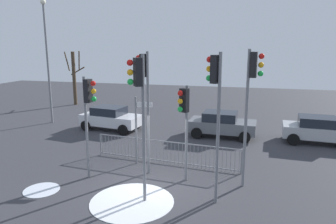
{
  "coord_description": "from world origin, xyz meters",
  "views": [
    {
      "loc": [
        3.44,
        -10.94,
        5.29
      ],
      "look_at": [
        0.07,
        2.29,
        2.39
      ],
      "focal_mm": 33.79,
      "sensor_mm": 36.0,
      "label": 1
    }
  ],
  "objects_px": {
    "traffic_light_rear_left": "(145,86)",
    "car_white_near": "(111,118)",
    "traffic_light_mid_right": "(251,89)",
    "traffic_light_foreground_right": "(216,95)",
    "traffic_light_rear_right": "(139,97)",
    "car_grey_mid": "(222,124)",
    "bare_tree_left": "(74,77)",
    "direction_sign_post": "(138,127)",
    "car_silver_trailing": "(319,129)",
    "traffic_light_foreground_left": "(88,105)",
    "traffic_light_mid_left": "(184,112)",
    "street_lamp": "(47,51)"
  },
  "relations": [
    {
      "from": "car_silver_trailing",
      "to": "traffic_light_rear_right",
      "type": "bearing_deg",
      "value": -126.02
    },
    {
      "from": "car_grey_mid",
      "to": "bare_tree_left",
      "type": "distance_m",
      "value": 15.48
    },
    {
      "from": "street_lamp",
      "to": "car_white_near",
      "type": "bearing_deg",
      "value": -8.07
    },
    {
      "from": "traffic_light_mid_left",
      "to": "direction_sign_post",
      "type": "relative_size",
      "value": 1.24
    },
    {
      "from": "direction_sign_post",
      "to": "car_white_near",
      "type": "distance_m",
      "value": 6.43
    },
    {
      "from": "traffic_light_rear_left",
      "to": "traffic_light_foreground_right",
      "type": "height_order",
      "value": "traffic_light_foreground_right"
    },
    {
      "from": "traffic_light_mid_left",
      "to": "direction_sign_post",
      "type": "xyz_separation_m",
      "value": [
        -2.39,
        1.39,
        -1.06
      ]
    },
    {
      "from": "traffic_light_foreground_right",
      "to": "traffic_light_mid_left",
      "type": "bearing_deg",
      "value": 73.14
    },
    {
      "from": "traffic_light_rear_right",
      "to": "car_silver_trailing",
      "type": "bearing_deg",
      "value": -76.59
    },
    {
      "from": "traffic_light_mid_right",
      "to": "car_silver_trailing",
      "type": "xyz_separation_m",
      "value": [
        3.75,
        6.6,
        -2.99
      ]
    },
    {
      "from": "traffic_light_rear_right",
      "to": "car_grey_mid",
      "type": "height_order",
      "value": "traffic_light_rear_right"
    },
    {
      "from": "car_white_near",
      "to": "traffic_light_foreground_left",
      "type": "bearing_deg",
      "value": -63.12
    },
    {
      "from": "traffic_light_rear_left",
      "to": "car_white_near",
      "type": "xyz_separation_m",
      "value": [
        -4.34,
        6.09,
        -2.92
      ]
    },
    {
      "from": "traffic_light_foreground_left",
      "to": "traffic_light_rear_left",
      "type": "distance_m",
      "value": 2.32
    },
    {
      "from": "car_white_near",
      "to": "bare_tree_left",
      "type": "height_order",
      "value": "bare_tree_left"
    },
    {
      "from": "car_grey_mid",
      "to": "bare_tree_left",
      "type": "height_order",
      "value": "bare_tree_left"
    },
    {
      "from": "traffic_light_rear_right",
      "to": "traffic_light_rear_left",
      "type": "bearing_deg",
      "value": -22.52
    },
    {
      "from": "traffic_light_foreground_right",
      "to": "street_lamp",
      "type": "bearing_deg",
      "value": 83.66
    },
    {
      "from": "traffic_light_foreground_right",
      "to": "street_lamp",
      "type": "height_order",
      "value": "street_lamp"
    },
    {
      "from": "traffic_light_rear_right",
      "to": "car_white_near",
      "type": "bearing_deg",
      "value": -6.56
    },
    {
      "from": "traffic_light_rear_right",
      "to": "car_white_near",
      "type": "distance_m",
      "value": 10.29
    },
    {
      "from": "traffic_light_foreground_left",
      "to": "car_grey_mid",
      "type": "relative_size",
      "value": 1.06
    },
    {
      "from": "car_silver_trailing",
      "to": "traffic_light_foreground_right",
      "type": "bearing_deg",
      "value": -117.32
    },
    {
      "from": "traffic_light_foreground_left",
      "to": "car_silver_trailing",
      "type": "xyz_separation_m",
      "value": [
        9.84,
        7.3,
        -2.25
      ]
    },
    {
      "from": "traffic_light_rear_left",
      "to": "traffic_light_mid_right",
      "type": "xyz_separation_m",
      "value": [
        4.12,
        -0.35,
        0.08
      ]
    },
    {
      "from": "traffic_light_rear_left",
      "to": "street_lamp",
      "type": "height_order",
      "value": "street_lamp"
    },
    {
      "from": "traffic_light_foreground_left",
      "to": "street_lamp",
      "type": "xyz_separation_m",
      "value": [
        -7.11,
        7.82,
        1.87
      ]
    },
    {
      "from": "bare_tree_left",
      "to": "traffic_light_rear_right",
      "type": "bearing_deg",
      "value": -53.44
    },
    {
      "from": "traffic_light_foreground_right",
      "to": "car_grey_mid",
      "type": "distance_m",
      "value": 8.56
    },
    {
      "from": "traffic_light_rear_right",
      "to": "car_silver_trailing",
      "type": "distance_m",
      "value": 11.69
    },
    {
      "from": "traffic_light_rear_right",
      "to": "street_lamp",
      "type": "height_order",
      "value": "street_lamp"
    },
    {
      "from": "traffic_light_mid_left",
      "to": "traffic_light_foreground_left",
      "type": "bearing_deg",
      "value": 33.7
    },
    {
      "from": "traffic_light_rear_right",
      "to": "traffic_light_mid_right",
      "type": "xyz_separation_m",
      "value": [
        3.51,
        2.09,
        0.11
      ]
    },
    {
      "from": "traffic_light_mid_left",
      "to": "traffic_light_foreground_right",
      "type": "xyz_separation_m",
      "value": [
        1.29,
        -1.33,
        0.92
      ]
    },
    {
      "from": "direction_sign_post",
      "to": "car_white_near",
      "type": "xyz_separation_m",
      "value": [
        -3.67,
        5.19,
        -0.96
      ]
    },
    {
      "from": "traffic_light_rear_right",
      "to": "traffic_light_foreground_right",
      "type": "height_order",
      "value": "traffic_light_foreground_right"
    },
    {
      "from": "traffic_light_mid_right",
      "to": "traffic_light_foreground_right",
      "type": "xyz_separation_m",
      "value": [
        -1.12,
        -1.46,
        -0.05
      ]
    },
    {
      "from": "direction_sign_post",
      "to": "car_grey_mid",
      "type": "bearing_deg",
      "value": 45.33
    },
    {
      "from": "traffic_light_foreground_left",
      "to": "street_lamp",
      "type": "distance_m",
      "value": 10.73
    },
    {
      "from": "traffic_light_mid_right",
      "to": "direction_sign_post",
      "type": "distance_m",
      "value": 5.36
    },
    {
      "from": "bare_tree_left",
      "to": "traffic_light_mid_left",
      "type": "bearing_deg",
      "value": -47.17
    },
    {
      "from": "traffic_light_foreground_left",
      "to": "traffic_light_mid_left",
      "type": "xyz_separation_m",
      "value": [
        3.67,
        0.57,
        -0.23
      ]
    },
    {
      "from": "bare_tree_left",
      "to": "traffic_light_foreground_left",
      "type": "bearing_deg",
      "value": -57.64
    },
    {
      "from": "traffic_light_mid_left",
      "to": "traffic_light_rear_right",
      "type": "height_order",
      "value": "traffic_light_rear_right"
    },
    {
      "from": "traffic_light_rear_left",
      "to": "car_silver_trailing",
      "type": "relative_size",
      "value": 1.29
    },
    {
      "from": "traffic_light_foreground_left",
      "to": "traffic_light_mid_right",
      "type": "distance_m",
      "value": 6.17
    },
    {
      "from": "traffic_light_rear_left",
      "to": "direction_sign_post",
      "type": "xyz_separation_m",
      "value": [
        -0.67,
        0.91,
        -1.96
      ]
    },
    {
      "from": "traffic_light_mid_left",
      "to": "car_white_near",
      "type": "xyz_separation_m",
      "value": [
        -6.06,
        6.58,
        -2.02
      ]
    },
    {
      "from": "direction_sign_post",
      "to": "traffic_light_mid_right",
      "type": "bearing_deg",
      "value": -27.47
    },
    {
      "from": "traffic_light_foreground_right",
      "to": "traffic_light_foreground_left",
      "type": "bearing_deg",
      "value": 110.35
    }
  ]
}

